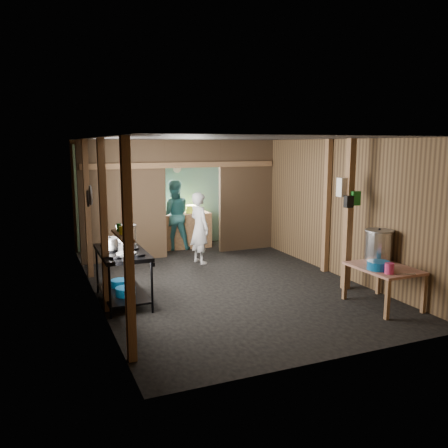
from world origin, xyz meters
name	(u,v)px	position (x,y,z in m)	size (l,w,h in m)	color
floor	(220,281)	(0.00, 0.00, 0.00)	(4.50, 7.00, 0.00)	black
ceiling	(220,139)	(0.00, 0.00, 2.60)	(4.50, 7.00, 0.00)	#313131
wall_back	(167,193)	(0.00, 3.50, 1.30)	(4.50, 0.00, 2.60)	brown
wall_front	(337,252)	(0.00, -3.50, 1.30)	(4.50, 0.00, 2.60)	brown
wall_left	(92,219)	(-2.25, 0.00, 1.30)	(0.00, 7.00, 2.60)	brown
wall_right	(324,205)	(2.25, 0.00, 1.30)	(0.00, 7.00, 2.60)	brown
partition_left	(123,201)	(-1.32, 2.20, 1.30)	(1.85, 0.10, 2.60)	#4B3823
partition_right	(246,196)	(1.57, 2.20, 1.30)	(1.35, 0.10, 2.60)	#4B3823
partition_header	(193,153)	(0.25, 2.20, 2.30)	(1.30, 0.10, 0.60)	#4B3823
turquoise_panel	(167,195)	(0.00, 3.44, 1.25)	(4.40, 0.06, 2.50)	#699A97
back_counter	(185,230)	(0.30, 2.95, 0.42)	(1.20, 0.50, 0.85)	#A27243
wall_clock	(177,169)	(0.25, 3.40, 1.90)	(0.20, 0.20, 0.03)	silver
post_left_a	(129,252)	(-2.18, -2.60, 1.30)	(0.10, 0.12, 2.60)	#A27243
post_left_b	(104,227)	(-2.18, -0.80, 1.30)	(0.10, 0.12, 2.60)	#A27243
post_left_c	(88,209)	(-2.18, 1.20, 1.30)	(0.10, 0.12, 2.60)	#A27243
post_right	(327,207)	(2.18, -0.20, 1.30)	(0.10, 0.12, 2.60)	#A27243
post_free	(348,215)	(1.85, -1.30, 1.30)	(0.12, 0.12, 2.60)	#A27243
cross_beam	(183,165)	(0.00, 2.15, 2.05)	(4.40, 0.12, 0.12)	#A27243
pan_lid_big	(90,195)	(-2.21, 0.40, 1.65)	(0.34, 0.34, 0.03)	gray
pan_lid_small	(88,198)	(-2.21, 0.80, 1.55)	(0.30, 0.30, 0.03)	black
wall_shelf	(122,236)	(-2.15, -2.10, 1.40)	(0.14, 0.80, 0.03)	#A27243
jar_white	(126,234)	(-2.15, -2.35, 1.47)	(0.07, 0.07, 0.10)	silver
jar_yellow	(122,230)	(-2.15, -2.10, 1.47)	(0.08, 0.08, 0.10)	yellow
jar_green	(119,227)	(-2.15, -1.88, 1.47)	(0.06, 0.06, 0.10)	#166C1E
bag_white	(344,187)	(1.80, -1.22, 1.78)	(0.22, 0.15, 0.32)	silver
bag_green	(355,198)	(1.92, -1.36, 1.60)	(0.16, 0.12, 0.24)	#166C1E
bag_black	(349,202)	(1.78, -1.38, 1.55)	(0.14, 0.10, 0.20)	black
gas_range	(123,276)	(-1.88, -0.50, 0.42)	(0.74, 1.44, 0.85)	black
prep_table	(383,286)	(1.83, -2.25, 0.31)	(0.77, 1.06, 0.63)	tan
stove_pot_large	(126,235)	(-1.71, -0.04, 1.00)	(0.34, 0.34, 0.34)	silver
stove_pot_med	(110,245)	(-2.05, -0.45, 0.94)	(0.27, 0.27, 0.23)	silver
frying_pan	(126,254)	(-1.88, -0.88, 0.87)	(0.30, 0.52, 0.07)	gray
blue_tub_front	(125,291)	(-1.88, -0.69, 0.23)	(0.32, 0.32, 0.13)	#0D568F
blue_tub_back	(120,283)	(-1.88, -0.19, 0.22)	(0.30, 0.30, 0.12)	#0D568F
stock_pot	(379,246)	(2.02, -1.89, 0.87)	(0.46, 0.46, 0.53)	silver
wash_basin	(378,265)	(1.64, -2.33, 0.69)	(0.34, 0.34, 0.13)	#0D568F
pink_bucket	(389,268)	(1.63, -2.58, 0.71)	(0.13, 0.13, 0.16)	#CC336B
knife	(406,274)	(1.82, -2.71, 0.63)	(0.30, 0.04, 0.01)	silver
yellow_tub	(192,209)	(0.48, 2.95, 0.94)	(0.33, 0.33, 0.18)	yellow
cook	(200,228)	(0.10, 1.38, 0.76)	(0.55, 0.36, 1.51)	silver
worker_back	(174,215)	(-0.02, 2.86, 0.84)	(0.81, 0.63, 1.67)	#317375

